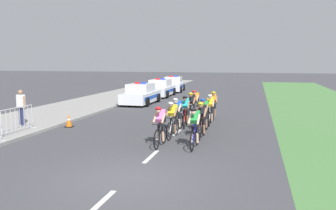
% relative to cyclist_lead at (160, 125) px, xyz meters
% --- Properties ---
extents(ground_plane, '(160.00, 160.00, 0.00)m').
position_rel_cyclist_lead_xyz_m(ground_plane, '(0.06, -3.74, -0.79)').
color(ground_plane, '#424247').
extents(sidewalk_slab, '(4.86, 60.00, 0.12)m').
position_rel_cyclist_lead_xyz_m(sidewalk_slab, '(-8.15, 10.26, -0.73)').
color(sidewalk_slab, gray).
rests_on(sidewalk_slab, ground).
extents(kerb_edge, '(0.16, 60.00, 0.13)m').
position_rel_cyclist_lead_xyz_m(kerb_edge, '(-5.80, 10.26, -0.72)').
color(kerb_edge, '#9E9E99').
rests_on(kerb_edge, ground).
extents(grass_verge, '(7.00, 60.00, 0.01)m').
position_rel_cyclist_lead_xyz_m(grass_verge, '(7.78, 10.26, -0.78)').
color(grass_verge, '#4C7F42').
rests_on(grass_verge, ground).
extents(lane_markings_centre, '(0.14, 21.60, 0.01)m').
position_rel_cyclist_lead_xyz_m(lane_markings_centre, '(0.06, 4.57, -0.78)').
color(lane_markings_centre, white).
rests_on(lane_markings_centre, ground).
extents(cyclist_lead, '(0.42, 1.72, 1.56)m').
position_rel_cyclist_lead_xyz_m(cyclist_lead, '(0.00, 0.00, 0.00)').
color(cyclist_lead, black).
rests_on(cyclist_lead, ground).
extents(cyclist_second, '(0.42, 1.72, 1.56)m').
position_rel_cyclist_lead_xyz_m(cyclist_second, '(1.28, 0.02, 0.00)').
color(cyclist_second, black).
rests_on(cyclist_second, ground).
extents(cyclist_third, '(0.44, 1.72, 1.56)m').
position_rel_cyclist_lead_xyz_m(cyclist_third, '(0.12, 1.51, 0.00)').
color(cyclist_third, black).
rests_on(cyclist_third, ground).
extents(cyclist_fourth, '(0.42, 1.72, 1.56)m').
position_rel_cyclist_lead_xyz_m(cyclist_fourth, '(1.28, 1.72, 0.00)').
color(cyclist_fourth, black).
rests_on(cyclist_fourth, ground).
extents(cyclist_fifth, '(0.44, 1.72, 1.56)m').
position_rel_cyclist_lead_xyz_m(cyclist_fifth, '(0.01, 2.87, 0.00)').
color(cyclist_fifth, black).
rests_on(cyclist_fifth, ground).
extents(cyclist_sixth, '(0.45, 1.72, 1.56)m').
position_rel_cyclist_lead_xyz_m(cyclist_sixth, '(1.19, 3.05, 0.00)').
color(cyclist_sixth, black).
rests_on(cyclist_sixth, ground).
extents(cyclist_seventh, '(0.44, 1.72, 1.56)m').
position_rel_cyclist_lead_xyz_m(cyclist_seventh, '(0.17, 3.97, 0.00)').
color(cyclist_seventh, black).
rests_on(cyclist_seventh, ground).
extents(cyclist_eighth, '(0.43, 1.72, 1.56)m').
position_rel_cyclist_lead_xyz_m(cyclist_eighth, '(1.22, 4.87, 0.00)').
color(cyclist_eighth, black).
rests_on(cyclist_eighth, ground).
extents(cyclist_ninth, '(0.43, 1.72, 1.56)m').
position_rel_cyclist_lead_xyz_m(cyclist_ninth, '(0.16, 5.72, 0.00)').
color(cyclist_ninth, black).
rests_on(cyclist_ninth, ground).
extents(cyclist_tenth, '(0.45, 1.72, 1.56)m').
position_rel_cyclist_lead_xyz_m(cyclist_tenth, '(1.19, 6.59, 0.00)').
color(cyclist_tenth, black).
rests_on(cyclist_tenth, ground).
extents(cyclist_eleventh, '(0.45, 1.72, 1.56)m').
position_rel_cyclist_lead_xyz_m(cyclist_eleventh, '(0.14, 7.00, 0.00)').
color(cyclist_eleventh, black).
rests_on(cyclist_eleventh, ground).
extents(police_car_nearest, '(2.04, 4.42, 1.59)m').
position_rel_cyclist_lead_xyz_m(police_car_nearest, '(-4.67, 11.92, -0.11)').
color(police_car_nearest, silver).
rests_on(police_car_nearest, ground).
extents(police_car_second, '(2.04, 4.42, 1.59)m').
position_rel_cyclist_lead_xyz_m(police_car_second, '(-4.67, 17.41, -0.11)').
color(police_car_second, silver).
rests_on(police_car_second, ground).
extents(police_car_third, '(2.30, 4.54, 1.59)m').
position_rel_cyclist_lead_xyz_m(police_car_third, '(-4.66, 22.39, -0.11)').
color(police_car_third, silver).
rests_on(police_car_third, ground).
extents(crowd_barrier_middle, '(0.50, 2.32, 1.07)m').
position_rel_cyclist_lead_xyz_m(crowd_barrier_middle, '(-6.45, 0.38, -0.14)').
color(crowd_barrier_middle, '#B7BABF').
rests_on(crowd_barrier_middle, sidewalk_slab).
extents(traffic_cone_near, '(0.36, 0.36, 0.64)m').
position_rel_cyclist_lead_xyz_m(traffic_cone_near, '(-5.22, 2.62, -0.48)').
color(traffic_cone_near, black).
rests_on(traffic_cone_near, ground).
extents(spectator_closest, '(0.52, 0.30, 1.68)m').
position_rel_cyclist_lead_xyz_m(spectator_closest, '(-7.31, 1.97, 0.30)').
color(spectator_closest, '#23284C').
rests_on(spectator_closest, sidewalk_slab).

